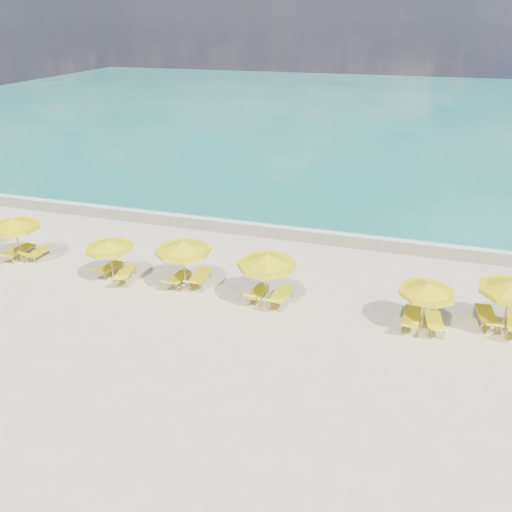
# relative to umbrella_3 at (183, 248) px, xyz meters

# --- Properties ---
(ground_plane) EXTENTS (120.00, 120.00, 0.00)m
(ground_plane) POSITION_rel_umbrella_3_xyz_m (2.66, 0.19, -2.00)
(ground_plane) COLOR beige
(ocean) EXTENTS (120.00, 80.00, 0.30)m
(ocean) POSITION_rel_umbrella_3_xyz_m (2.66, 48.19, -2.00)
(ocean) COLOR #167D68
(ocean) RESTS_ON ground
(wet_sand_band) EXTENTS (120.00, 2.60, 0.01)m
(wet_sand_band) POSITION_rel_umbrella_3_xyz_m (2.66, 7.59, -2.00)
(wet_sand_band) COLOR tan
(wet_sand_band) RESTS_ON ground
(foam_line) EXTENTS (120.00, 1.20, 0.03)m
(foam_line) POSITION_rel_umbrella_3_xyz_m (2.66, 8.39, -2.00)
(foam_line) COLOR white
(foam_line) RESTS_ON ground
(whitecap_near) EXTENTS (14.00, 0.36, 0.05)m
(whitecap_near) POSITION_rel_umbrella_3_xyz_m (-3.34, 17.19, -2.00)
(whitecap_near) COLOR white
(whitecap_near) RESTS_ON ground
(whitecap_far) EXTENTS (18.00, 0.30, 0.05)m
(whitecap_far) POSITION_rel_umbrella_3_xyz_m (10.66, 24.19, -2.00)
(whitecap_far) COLOR white
(whitecap_far) RESTS_ON ground
(umbrella_1) EXTENTS (3.08, 3.08, 2.35)m
(umbrella_1) POSITION_rel_umbrella_3_xyz_m (-8.55, 0.13, 0.00)
(umbrella_1) COLOR tan
(umbrella_1) RESTS_ON ground
(umbrella_2) EXTENTS (2.15, 2.15, 2.09)m
(umbrella_2) POSITION_rel_umbrella_3_xyz_m (-3.36, -0.27, -0.22)
(umbrella_2) COLOR tan
(umbrella_2) RESTS_ON ground
(umbrella_3) EXTENTS (2.95, 2.95, 2.35)m
(umbrella_3) POSITION_rel_umbrella_3_xyz_m (0.00, 0.00, 0.00)
(umbrella_3) COLOR tan
(umbrella_3) RESTS_ON ground
(umbrella_4) EXTENTS (2.78, 2.78, 2.37)m
(umbrella_4) POSITION_rel_umbrella_3_xyz_m (3.68, -0.27, 0.02)
(umbrella_4) COLOR tan
(umbrella_4) RESTS_ON ground
(umbrella_5) EXTENTS (2.57, 2.57, 2.09)m
(umbrella_5) POSITION_rel_umbrella_3_xyz_m (9.73, -0.33, -0.22)
(umbrella_5) COLOR tan
(umbrella_5) RESTS_ON ground
(umbrella_6) EXTENTS (2.76, 2.76, 2.31)m
(umbrella_6) POSITION_rel_umbrella_3_xyz_m (12.59, 0.32, -0.04)
(umbrella_6) COLOR tan
(umbrella_6) RESTS_ON ground
(lounger_1_left) EXTENTS (1.01, 2.09, 0.78)m
(lounger_1_left) POSITION_rel_umbrella_3_xyz_m (-9.06, 0.55, -1.77)
(lounger_1_left) COLOR #A5A8AD
(lounger_1_left) RESTS_ON ground
(lounger_1_right) EXTENTS (0.63, 1.62, 0.77)m
(lounger_1_right) POSITION_rel_umbrella_3_xyz_m (-8.12, 0.73, -1.80)
(lounger_1_right) COLOR #A5A8AD
(lounger_1_right) RESTS_ON ground
(lounger_2_left) EXTENTS (0.91, 1.81, 0.76)m
(lounger_2_left) POSITION_rel_umbrella_3_xyz_m (-3.90, 0.27, -1.79)
(lounger_2_left) COLOR #A5A8AD
(lounger_2_left) RESTS_ON ground
(lounger_2_right) EXTENTS (0.97, 1.98, 0.74)m
(lounger_2_right) POSITION_rel_umbrella_3_xyz_m (-2.92, -0.03, -1.78)
(lounger_2_right) COLOR #A5A8AD
(lounger_2_right) RESTS_ON ground
(lounger_3_left) EXTENTS (0.75, 1.78, 0.72)m
(lounger_3_left) POSITION_rel_umbrella_3_xyz_m (-0.47, 0.29, -1.80)
(lounger_3_left) COLOR #A5A8AD
(lounger_3_left) RESTS_ON ground
(lounger_3_right) EXTENTS (0.72, 2.00, 0.80)m
(lounger_3_right) POSITION_rel_umbrella_3_xyz_m (0.42, 0.59, -1.77)
(lounger_3_right) COLOR #A5A8AD
(lounger_3_right) RESTS_ON ground
(lounger_4_left) EXTENTS (0.66, 1.67, 0.79)m
(lounger_4_left) POSITION_rel_umbrella_3_xyz_m (3.23, 0.01, -1.80)
(lounger_4_left) COLOR #A5A8AD
(lounger_4_left) RESTS_ON ground
(lounger_4_right) EXTENTS (0.86, 2.03, 0.84)m
(lounger_4_right) POSITION_rel_umbrella_3_xyz_m (4.20, 0.02, -1.76)
(lounger_4_right) COLOR #A5A8AD
(lounger_4_right) RESTS_ON ground
(lounger_5_left) EXTENTS (0.78, 2.00, 0.73)m
(lounger_5_left) POSITION_rel_umbrella_3_xyz_m (9.35, -0.08, -1.77)
(lounger_5_left) COLOR #A5A8AD
(lounger_5_left) RESTS_ON ground
(lounger_5_right) EXTENTS (0.77, 1.88, 0.76)m
(lounger_5_right) POSITION_rel_umbrella_3_xyz_m (10.17, -0.16, -1.78)
(lounger_5_right) COLOR #A5A8AD
(lounger_5_right) RESTS_ON ground
(lounger_6_left) EXTENTS (0.81, 1.99, 0.73)m
(lounger_6_left) POSITION_rel_umbrella_3_xyz_m (12.11, 0.86, -1.78)
(lounger_6_left) COLOR #A5A8AD
(lounger_6_left) RESTS_ON ground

